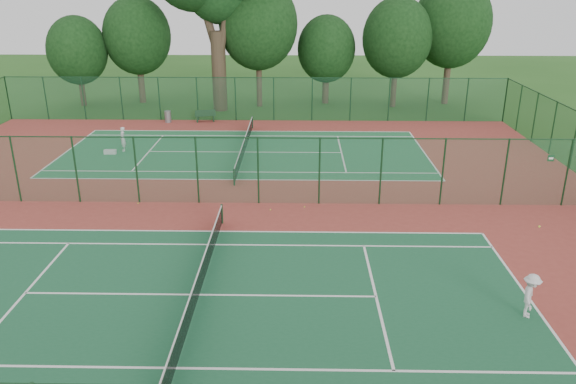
% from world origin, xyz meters
% --- Properties ---
extents(ground, '(120.00, 120.00, 0.00)m').
position_xyz_m(ground, '(0.00, 0.00, 0.00)').
color(ground, '#25571B').
rests_on(ground, ground).
extents(red_pad, '(40.00, 36.00, 0.01)m').
position_xyz_m(red_pad, '(0.00, 0.00, 0.01)').
color(red_pad, maroon).
rests_on(red_pad, ground).
extents(court_near, '(23.77, 10.97, 0.01)m').
position_xyz_m(court_near, '(0.00, -9.00, 0.01)').
color(court_near, '#1B5734').
rests_on(court_near, red_pad).
extents(court_far, '(23.77, 10.97, 0.01)m').
position_xyz_m(court_far, '(0.00, 9.00, 0.01)').
color(court_far, '#206639').
rests_on(court_far, red_pad).
extents(fence_north, '(40.00, 0.09, 3.50)m').
position_xyz_m(fence_north, '(0.00, 18.00, 1.76)').
color(fence_north, '#16442C').
rests_on(fence_north, ground).
extents(fence_divider, '(40.00, 0.09, 3.50)m').
position_xyz_m(fence_divider, '(0.00, 0.00, 1.76)').
color(fence_divider, '#1B5132').
rests_on(fence_divider, ground).
extents(tennis_net_near, '(0.10, 12.90, 0.97)m').
position_xyz_m(tennis_net_near, '(0.00, -9.00, 0.54)').
color(tennis_net_near, '#163D1F').
rests_on(tennis_net_near, ground).
extents(tennis_net_far, '(0.10, 12.90, 0.97)m').
position_xyz_m(tennis_net_far, '(0.00, 9.00, 0.54)').
color(tennis_net_far, '#13341E').
rests_on(tennis_net_far, ground).
extents(player_near, '(0.94, 1.17, 1.58)m').
position_xyz_m(player_near, '(11.38, -10.14, 0.81)').
color(player_near, silver).
rests_on(player_near, court_near).
extents(player_far, '(0.58, 0.69, 1.61)m').
position_xyz_m(player_far, '(-8.12, 9.14, 0.83)').
color(player_far, silver).
rests_on(player_far, court_far).
extents(trash_bin, '(0.67, 0.67, 0.93)m').
position_xyz_m(trash_bin, '(-6.91, 17.18, 0.47)').
color(trash_bin, gray).
rests_on(trash_bin, red_pad).
extents(bench, '(1.70, 0.87, 1.01)m').
position_xyz_m(bench, '(-3.94, 17.36, 0.53)').
color(bench, '#11311A').
rests_on(bench, red_pad).
extents(kit_bag, '(0.78, 0.30, 0.29)m').
position_xyz_m(kit_bag, '(-8.80, 8.40, 0.16)').
color(kit_bag, silver).
rests_on(kit_bag, red_pad).
extents(stray_ball_a, '(0.07, 0.07, 0.07)m').
position_xyz_m(stray_ball_a, '(2.18, -0.96, 0.04)').
color(stray_ball_a, '#BCD732').
rests_on(stray_ball_a, red_pad).
extents(stray_ball_b, '(0.06, 0.06, 0.06)m').
position_xyz_m(stray_ball_b, '(3.88, -0.55, 0.04)').
color(stray_ball_b, '#C8E134').
rests_on(stray_ball_b, red_pad).
extents(stray_ball_c, '(0.07, 0.07, 0.07)m').
position_xyz_m(stray_ball_c, '(-4.62, -0.25, 0.04)').
color(stray_ball_c, gold).
rests_on(stray_ball_c, red_pad).
extents(evergreen_row, '(39.00, 5.00, 12.00)m').
position_xyz_m(evergreen_row, '(0.50, 24.25, 0.00)').
color(evergreen_row, black).
rests_on(evergreen_row, ground).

